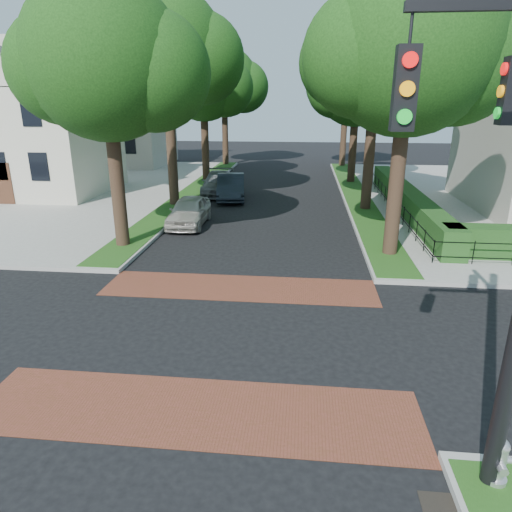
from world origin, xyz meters
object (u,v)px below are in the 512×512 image
Objects in this scene: parked_car_front at (189,211)px; parked_car_middle at (231,187)px; parked_car_rear at (219,183)px; fire_hydrant at (499,461)px.

parked_car_front is 6.57m from parked_car_middle.
parked_car_front is 8.01m from parked_car_rear.
parked_car_middle reaches higher than parked_car_rear.
parked_car_middle is 0.94× the size of parked_car_rear.
parked_car_middle reaches higher than parked_car_front.
parked_car_middle is 1.86m from parked_car_rear.
parked_car_rear is 5.95× the size of fire_hydrant.
fire_hydrant is at bearing -61.16° from parked_car_front.
parked_car_rear reaches higher than parked_car_front.
fire_hydrant is (8.80, -23.55, -0.18)m from parked_car_rear.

